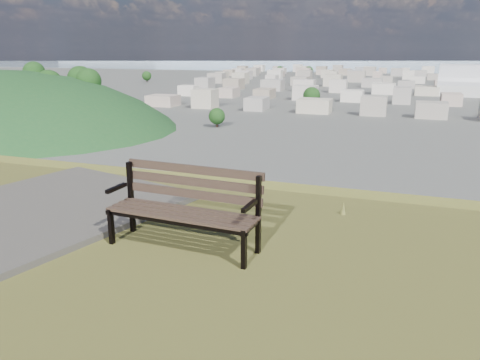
% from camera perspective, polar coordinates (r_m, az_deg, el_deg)
% --- Properties ---
extents(park_bench, '(1.81, 0.67, 0.93)m').
position_cam_1_polar(park_bench, '(5.46, -6.63, -2.83)').
color(park_bench, '#3F3124').
rests_on(park_bench, hilltop_mesa).
extents(gravel_patch, '(3.98, 4.92, 0.09)m').
position_cam_1_polar(gravel_patch, '(7.09, -25.40, -4.06)').
color(gravel_patch, '#56524A').
rests_on(gravel_patch, hilltop_mesa).
extents(city_blocks, '(395.00, 361.00, 7.00)m').
position_cam_1_polar(city_blocks, '(398.31, 19.48, 11.52)').
color(city_blocks, beige).
rests_on(city_blocks, ground).
extents(city_trees, '(406.52, 387.20, 9.98)m').
position_cam_1_polar(city_trees, '(324.27, 14.58, 11.36)').
color(city_trees, '#311F18').
rests_on(city_trees, ground).
extents(bay_water, '(2400.00, 700.00, 0.12)m').
position_cam_1_polar(bay_water, '(903.57, 19.90, 13.19)').
color(bay_water, '#9CB7C6').
rests_on(bay_water, ground).
extents(far_hills, '(2050.00, 340.00, 60.00)m').
position_cam_1_polar(far_hills, '(1407.53, 17.57, 15.05)').
color(far_hills, '#A2B5CA').
rests_on(far_hills, ground).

